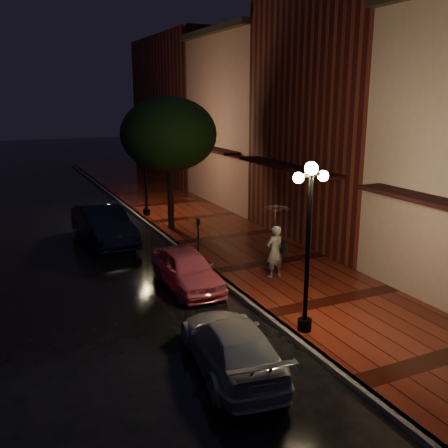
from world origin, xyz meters
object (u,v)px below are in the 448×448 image
pink_car (187,269)px  silver_car (231,345)px  parking_meter (198,234)px  navy_car (103,225)px  streetlamp_far (145,166)px  woman_with_umbrella (275,229)px  streetlamp_near (308,238)px  street_tree (169,137)px

pink_car → silver_car: size_ratio=0.91×
parking_meter → silver_car: bearing=-92.2°
navy_car → silver_car: navy_car is taller
streetlamp_far → silver_car: 14.99m
navy_car → woman_with_umbrella: size_ratio=1.95×
pink_car → silver_car: (-0.86, -5.01, -0.04)m
streetlamp_near → pink_car: size_ratio=1.18×
streetlamp_near → pink_car: bearing=109.3°
streetlamp_far → parking_meter: streetlamp_far is taller
streetlamp_far → woman_with_umbrella: streetlamp_far is taller
navy_car → streetlamp_near: bearing=-78.4°
streetlamp_far → navy_car: bearing=-129.2°
street_tree → pink_car: street_tree is taller
navy_car → parking_meter: 4.65m
navy_car → woman_with_umbrella: bearing=-62.1°
pink_car → silver_car: pink_car is taller
streetlamp_far → pink_car: size_ratio=1.18×
streetlamp_near → woman_with_umbrella: bearing=70.7°
pink_car → parking_meter: bearing=59.5°
street_tree → silver_car: (-2.65, -11.65, -3.66)m
streetlamp_near → streetlamp_far: same height
streetlamp_near → navy_car: size_ratio=0.90×
streetlamp_far → parking_meter: (-0.20, -7.33, -1.56)m
navy_car → woman_with_umbrella: woman_with_umbrella is taller
woman_with_umbrella → parking_meter: size_ratio=1.66×
silver_car → navy_car: bearing=-79.5°
pink_car → woman_with_umbrella: bearing=-14.0°
streetlamp_near → silver_car: 3.20m
woman_with_umbrella → parking_meter: woman_with_umbrella is taller
streetlamp_near → woman_with_umbrella: 3.99m
street_tree → pink_car: bearing=-105.1°
silver_car → parking_meter: (2.19, 7.32, 0.45)m
streetlamp_near → street_tree: (0.26, 10.99, 1.64)m
woman_with_umbrella → navy_car: bearing=-65.2°
silver_car → parking_meter: size_ratio=2.75×
streetlamp_near → pink_car: (-1.53, 4.36, -1.98)m
streetlamp_near → navy_car: bearing=105.4°
pink_car → parking_meter: 2.70m
street_tree → navy_car: 4.71m
street_tree → pink_car: 7.77m
navy_car → parking_meter: bearing=-58.5°
street_tree → streetlamp_far: bearing=94.9°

